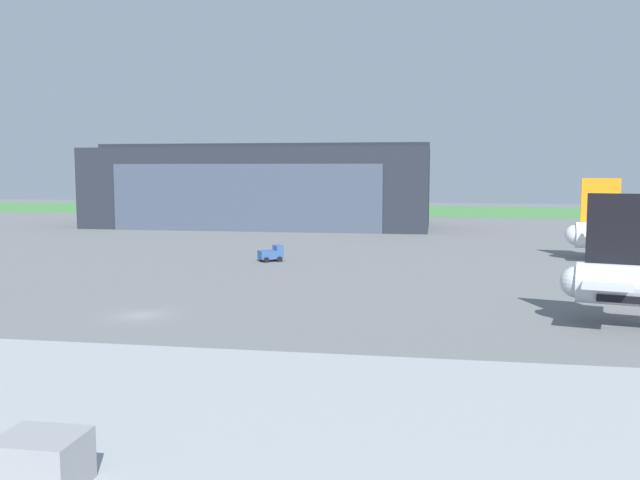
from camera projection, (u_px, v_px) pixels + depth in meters
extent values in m
plane|color=slate|center=(141.00, 315.00, 63.50)|extent=(440.00, 440.00, 0.00)
cube|color=#448341|center=(352.00, 210.00, 224.29)|extent=(440.00, 56.00, 0.08)
cube|color=#232833|center=(261.00, 188.00, 161.99)|extent=(79.50, 29.40, 18.50)
cube|color=#424C60|center=(244.00, 198.00, 147.63)|extent=(60.42, 0.30, 14.80)
cube|color=#232833|center=(261.00, 146.00, 160.97)|extent=(79.50, 7.06, 1.20)
sphere|color=silver|center=(576.00, 282.00, 59.96)|extent=(2.79, 2.79, 2.79)
cube|color=black|center=(622.00, 229.00, 58.05)|extent=(5.58, 1.78, 6.08)
cube|color=silver|center=(608.00, 285.00, 56.41)|extent=(5.03, 5.82, 0.28)
cube|color=silver|center=(609.00, 275.00, 61.33)|extent=(5.03, 5.82, 0.28)
sphere|color=silver|center=(575.00, 235.00, 102.20)|extent=(3.02, 3.02, 3.02)
cube|color=orange|center=(600.00, 200.00, 100.82)|extent=(5.49, 0.86, 6.59)
cube|color=silver|center=(596.00, 234.00, 98.73)|extent=(4.24, 5.72, 0.28)
cube|color=silver|center=(590.00, 231.00, 104.34)|extent=(4.24, 5.72, 0.28)
cube|color=#335693|center=(278.00, 252.00, 101.01)|extent=(2.01, 2.34, 1.95)
cube|color=#335693|center=(267.00, 255.00, 100.39)|extent=(3.15, 3.07, 1.23)
cylinder|color=black|center=(280.00, 259.00, 100.00)|extent=(0.81, 0.64, 0.79)
cylinder|color=black|center=(275.00, 257.00, 102.10)|extent=(0.81, 0.64, 0.79)
cylinder|color=black|center=(266.00, 260.00, 99.20)|extent=(0.81, 0.64, 0.79)
cylinder|color=black|center=(262.00, 258.00, 101.30)|extent=(0.81, 0.64, 0.79)
cube|color=gray|center=(42.00, 462.00, 12.32)|extent=(1.49, 1.24, 0.99)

